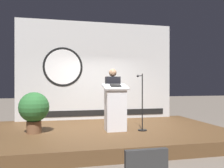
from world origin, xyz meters
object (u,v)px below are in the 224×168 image
object	(u,v)px
microphone_stand	(142,110)
potted_plant	(34,109)
podium	(115,108)
speaker_person	(113,97)

from	to	relation	value
microphone_stand	potted_plant	size ratio (longest dim) A/B	1.46
podium	microphone_stand	world-z (taller)	microphone_stand
podium	microphone_stand	distance (m)	0.70
podium	potted_plant	xyz separation A→B (m)	(-2.06, 0.16, 0.01)
speaker_person	microphone_stand	bearing A→B (deg)	-41.65
speaker_person	microphone_stand	xyz separation A→B (m)	(0.65, -0.58, -0.32)
microphone_stand	potted_plant	distance (m)	2.76
potted_plant	podium	bearing A→B (deg)	-4.33
podium	potted_plant	size ratio (longest dim) A/B	1.20
podium	microphone_stand	bearing A→B (deg)	-8.27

